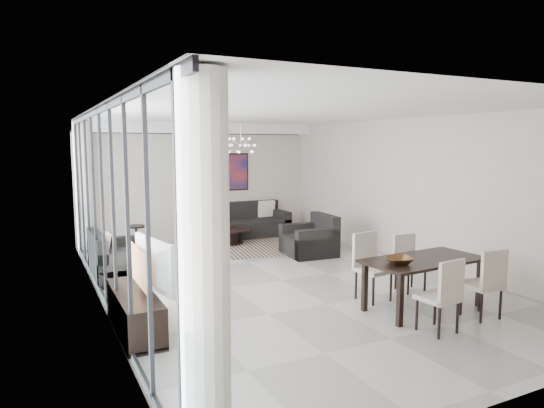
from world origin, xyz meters
TOP-DOWN VIEW (x-y plane):
  - room_shell at (0.46, 0.00)m, footprint 6.00×9.00m
  - window_wall at (-2.86, 0.00)m, footprint 0.37×8.95m
  - soffit at (0.00, 4.30)m, footprint 5.98×0.40m
  - painting at (0.50, 4.47)m, footprint 1.68×0.04m
  - chandelier at (0.30, 2.50)m, footprint 0.66×0.66m
  - rug at (1.04, 2.60)m, footprint 2.87×2.36m
  - coffee_table at (0.32, 3.38)m, footprint 1.04×1.04m
  - bowl_coffee at (0.31, 3.46)m, footprint 0.31×0.31m
  - sofa_main at (0.96, 4.07)m, footprint 2.39×0.98m
  - loveseat at (-2.55, 1.59)m, footprint 0.91×1.61m
  - armchair at (1.48, 1.48)m, footprint 1.05×1.10m
  - side_table at (-1.80, 3.57)m, footprint 0.42×0.42m
  - tv_console at (-2.76, -1.21)m, footprint 0.46×1.63m
  - television at (-2.60, -1.20)m, footprint 0.34×1.16m
  - dining_table at (1.14, -2.22)m, footprint 1.83×0.99m
  - dining_chair_sw at (0.68, -3.05)m, footprint 0.49×0.49m
  - dining_chair_se at (1.59, -2.94)m, footprint 0.47×0.47m
  - dining_chair_nw at (0.73, -1.49)m, footprint 0.52×0.52m
  - dining_chair_ne at (1.59, -1.39)m, footprint 0.45×0.45m
  - bowl_dining at (0.61, -2.29)m, footprint 0.45×0.45m

SIDE VIEW (x-z plane):
  - rug at x=1.04m, z-range 0.00..0.01m
  - coffee_table at x=0.32m, z-range 0.02..0.39m
  - tv_console at x=-2.76m, z-range 0.00..0.51m
  - loveseat at x=-2.55m, z-range -0.13..0.68m
  - sofa_main at x=0.96m, z-range -0.14..0.73m
  - armchair at x=1.48m, z-range -0.14..0.73m
  - side_table at x=-1.80m, z-range 0.10..0.67m
  - bowl_coffee at x=0.31m, z-range 0.36..0.44m
  - dining_chair_ne at x=1.59m, z-range 0.07..0.97m
  - dining_chair_sw at x=0.68m, z-range 0.07..1.04m
  - dining_chair_se at x=1.59m, z-range 0.07..1.05m
  - dining_chair_nw at x=0.73m, z-range 0.08..1.10m
  - dining_table at x=1.14m, z-range 0.28..1.03m
  - bowl_dining at x=0.61m, z-range 0.74..0.83m
  - television at x=-2.60m, z-range 0.51..1.17m
  - room_shell at x=0.46m, z-range 0.00..2.90m
  - window_wall at x=-2.86m, z-range 0.02..2.92m
  - painting at x=0.50m, z-range 1.16..2.14m
  - chandelier at x=0.30m, z-range 2.00..2.71m
  - soffit at x=0.00m, z-range 2.64..2.90m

